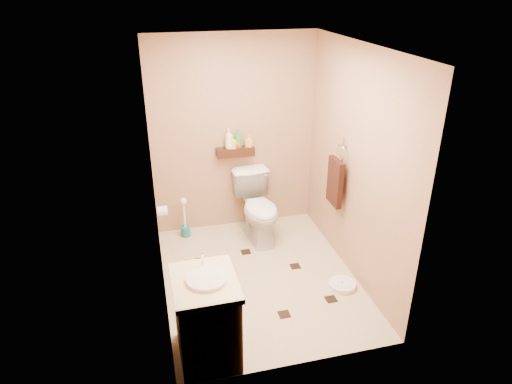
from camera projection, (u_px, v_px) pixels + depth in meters
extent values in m
plane|color=tan|center=(259.00, 277.00, 4.92)|extent=(2.50, 2.50, 0.00)
cube|color=#A27A5D|center=(234.00, 136.00, 5.50)|extent=(2.00, 0.04, 2.40)
cube|color=#A27A5D|center=(303.00, 241.00, 3.31)|extent=(2.00, 0.04, 2.40)
cube|color=#A27A5D|center=(155.00, 186.00, 4.18)|extent=(0.04, 2.50, 2.40)
cube|color=#A27A5D|center=(355.00, 166.00, 4.62)|extent=(0.04, 2.50, 2.40)
cube|color=white|center=(260.00, 46.00, 3.89)|extent=(2.00, 2.50, 0.02)
cube|color=#391C0F|center=(235.00, 152.00, 5.50)|extent=(0.46, 0.14, 0.10)
cube|color=black|center=(226.00, 297.00, 4.61)|extent=(0.11, 0.11, 0.01)
cube|color=black|center=(295.00, 266.00, 5.10)|extent=(0.11, 0.11, 0.01)
cube|color=black|center=(284.00, 314.00, 4.38)|extent=(0.11, 0.11, 0.01)
cube|color=black|center=(200.00, 260.00, 5.21)|extent=(0.11, 0.11, 0.01)
cube|color=black|center=(331.00, 299.00, 4.58)|extent=(0.11, 0.11, 0.01)
cube|color=black|center=(246.00, 252.00, 5.37)|extent=(0.11, 0.11, 0.01)
imported|color=white|center=(259.00, 208.00, 5.52)|extent=(0.52, 0.83, 0.81)
cube|color=brown|center=(207.00, 320.00, 3.78)|extent=(0.49, 0.60, 0.72)
cube|color=beige|center=(204.00, 283.00, 3.61)|extent=(0.52, 0.63, 0.05)
cylinder|color=white|center=(207.00, 279.00, 3.60)|extent=(0.33, 0.33, 0.05)
cylinder|color=silver|center=(203.00, 259.00, 3.76)|extent=(0.03, 0.03, 0.11)
cylinder|color=white|center=(342.00, 285.00, 4.76)|extent=(0.38, 0.38, 0.05)
cylinder|color=white|center=(342.00, 283.00, 4.74)|extent=(0.17, 0.17, 0.01)
cylinder|color=#1B6F6B|center=(186.00, 231.00, 5.68)|extent=(0.12, 0.12, 0.13)
cylinder|color=white|center=(184.00, 214.00, 5.57)|extent=(0.02, 0.02, 0.37)
sphere|color=white|center=(183.00, 201.00, 5.50)|extent=(0.09, 0.09, 0.09)
cube|color=silver|center=(345.00, 141.00, 4.76)|extent=(0.03, 0.06, 0.08)
torus|color=silver|center=(341.00, 152.00, 4.81)|extent=(0.02, 0.19, 0.19)
cube|color=black|center=(335.00, 182.00, 4.94)|extent=(0.06, 0.30, 0.52)
cylinder|color=white|center=(162.00, 211.00, 5.02)|extent=(0.11, 0.11, 0.11)
cylinder|color=silver|center=(158.00, 207.00, 4.99)|extent=(0.04, 0.02, 0.02)
imported|color=silver|center=(229.00, 139.00, 5.41)|extent=(0.11, 0.11, 0.24)
imported|color=yellow|center=(233.00, 142.00, 5.44)|extent=(0.07, 0.07, 0.16)
imported|color=red|center=(237.00, 143.00, 5.46)|extent=(0.12, 0.12, 0.13)
imported|color=#2E8C3F|center=(238.00, 139.00, 5.44)|extent=(0.12, 0.12, 0.23)
imported|color=#FACE53|center=(249.00, 141.00, 5.49)|extent=(0.09, 0.09, 0.15)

